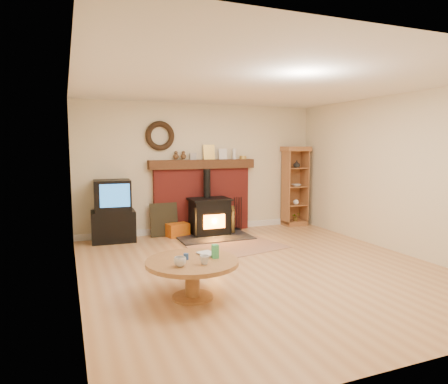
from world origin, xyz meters
name	(u,v)px	position (x,y,z in m)	size (l,w,h in m)	color
ground	(262,268)	(0.00, 0.00, 0.00)	(5.50, 5.50, 0.00)	#B87F4C
room_shell	(259,149)	(-0.02, 0.09, 1.72)	(5.02, 5.52, 2.61)	beige
chimney_breast	(202,193)	(0.00, 2.67, 0.80)	(2.20, 0.22, 1.78)	maroon
wood_stove	(210,217)	(0.02, 2.27, 0.36)	(1.40, 1.00, 1.30)	black
area_rug	(238,247)	(0.16, 1.20, 0.01)	(1.55, 1.06, 0.01)	brown
tv_unit	(113,212)	(-1.81, 2.47, 0.55)	(0.80, 0.59, 1.14)	black
curio_cabinet	(295,186)	(2.11, 2.55, 0.88)	(0.56, 0.40, 1.74)	brown
firelog_box	(178,230)	(-0.60, 2.40, 0.13)	(0.41, 0.26, 0.26)	#C68010
leaning_painting	(164,220)	(-0.83, 2.55, 0.33)	(0.54, 0.03, 0.65)	black
fire_tools	(237,223)	(0.71, 2.50, 0.16)	(0.19, 0.16, 0.70)	black
coffee_table	(192,267)	(-1.28, -0.74, 0.37)	(1.08, 1.08, 0.62)	brown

